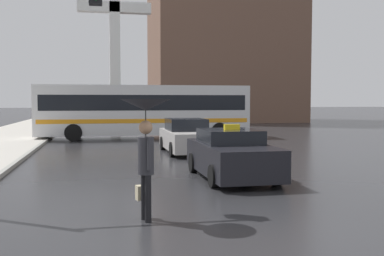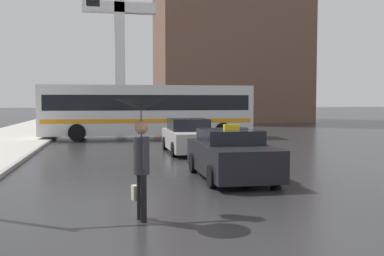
{
  "view_description": "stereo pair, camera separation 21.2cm",
  "coord_description": "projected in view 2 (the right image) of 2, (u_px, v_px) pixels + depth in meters",
  "views": [
    {
      "loc": [
        -2.33,
        -6.56,
        2.22
      ],
      "look_at": [
        0.41,
        6.74,
        1.4
      ],
      "focal_mm": 42.0,
      "sensor_mm": 36.0,
      "label": 1
    },
    {
      "loc": [
        -2.12,
        -6.6,
        2.22
      ],
      "look_at": [
        0.41,
        6.74,
        1.4
      ],
      "focal_mm": 42.0,
      "sensor_mm": 36.0,
      "label": 2
    }
  ],
  "objects": [
    {
      "name": "city_bus",
      "position": [
        147.0,
        109.0,
        26.56
      ],
      "size": [
        12.31,
        2.79,
        3.12
      ],
      "rotation": [
        0.0,
        0.0,
        -1.58
      ],
      "color": "silver",
      "rests_on": "ground_plane"
    },
    {
      "name": "building_tower_near",
      "position": [
        228.0,
        5.0,
        49.24
      ],
      "size": [
        15.43,
        11.67,
        25.55
      ],
      "color": "brown",
      "rests_on": "ground_plane"
    },
    {
      "name": "ground_plane",
      "position": [
        247.0,
        243.0,
        7.0
      ],
      "size": [
        300.0,
        300.0,
        0.0
      ],
      "primitive_type": "plane",
      "color": "#262628"
    },
    {
      "name": "pedestrian_with_umbrella",
      "position": [
        141.0,
        127.0,
        8.21
      ],
      "size": [
        0.92,
        0.92,
        2.25
      ],
      "rotation": [
        0.0,
        0.0,
        1.79
      ],
      "color": "black",
      "rests_on": "ground_plane"
    },
    {
      "name": "taxi",
      "position": [
        231.0,
        155.0,
        12.87
      ],
      "size": [
        1.91,
        4.16,
        1.55
      ],
      "rotation": [
        0.0,
        0.0,
        3.14
      ],
      "color": "black",
      "rests_on": "ground_plane"
    },
    {
      "name": "monument_cross",
      "position": [
        120.0,
        33.0,
        39.39
      ],
      "size": [
        6.34,
        0.9,
        14.42
      ],
      "color": "white",
      "rests_on": "ground_plane"
    },
    {
      "name": "sedan_red",
      "position": [
        189.0,
        137.0,
        19.31
      ],
      "size": [
        1.91,
        4.44,
        1.45
      ],
      "rotation": [
        0.0,
        0.0,
        3.14
      ],
      "color": "#B7B2AD",
      "rests_on": "ground_plane"
    }
  ]
}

